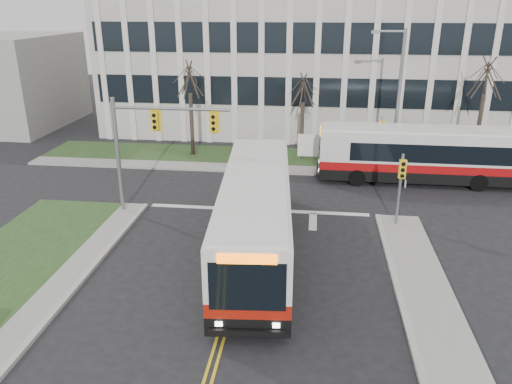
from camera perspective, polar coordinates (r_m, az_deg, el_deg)
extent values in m
plane|color=black|center=(20.15, -2.44, -11.13)|extent=(120.00, 120.00, 0.00)
cube|color=#9E9B93|center=(33.83, 10.08, 2.27)|extent=(44.00, 1.60, 0.14)
cube|color=#28411B|center=(36.50, 9.87, 3.64)|extent=(44.00, 5.00, 0.12)
cube|color=beige|center=(47.14, 9.68, 14.89)|extent=(40.00, 16.00, 12.00)
cylinder|color=slate|center=(27.18, -15.49, 3.92)|extent=(0.22, 0.22, 6.20)
cylinder|color=slate|center=(25.58, -9.73, 9.37)|extent=(6.00, 0.16, 0.16)
cube|color=yellow|center=(25.80, -11.46, 7.98)|extent=(0.34, 0.24, 0.92)
cube|color=yellow|center=(25.04, -4.85, 7.94)|extent=(0.34, 0.24, 0.92)
cylinder|color=slate|center=(25.78, 16.06, 0.13)|extent=(0.14, 0.14, 3.80)
cube|color=yellow|center=(25.21, 16.39, 2.52)|extent=(0.34, 0.24, 0.92)
cylinder|color=slate|center=(33.80, 13.98, 5.20)|extent=(0.14, 0.14, 3.80)
cube|color=yellow|center=(33.32, 14.20, 7.09)|extent=(0.34, 0.24, 0.92)
cylinder|color=slate|center=(34.03, 15.94, 9.80)|extent=(0.20, 0.20, 9.20)
cylinder|color=slate|center=(33.40, 15.12, 17.32)|extent=(1.80, 0.14, 0.14)
cube|color=slate|center=(33.29, 13.51, 17.36)|extent=(0.50, 0.25, 0.18)
cylinder|color=slate|center=(35.84, 4.99, 4.29)|extent=(0.08, 0.08, 1.00)
cylinder|color=slate|center=(35.83, 6.91, 4.21)|extent=(0.08, 0.08, 1.00)
cube|color=white|center=(35.64, 5.99, 5.33)|extent=(1.50, 0.12, 1.60)
cylinder|color=#42352B|center=(36.92, -7.35, 7.60)|extent=(0.28, 0.28, 4.62)
cylinder|color=#42352B|center=(36.11, 5.26, 6.95)|extent=(0.28, 0.28, 4.09)
cylinder|color=#42352B|center=(37.50, 24.04, 6.43)|extent=(0.28, 0.28, 4.95)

